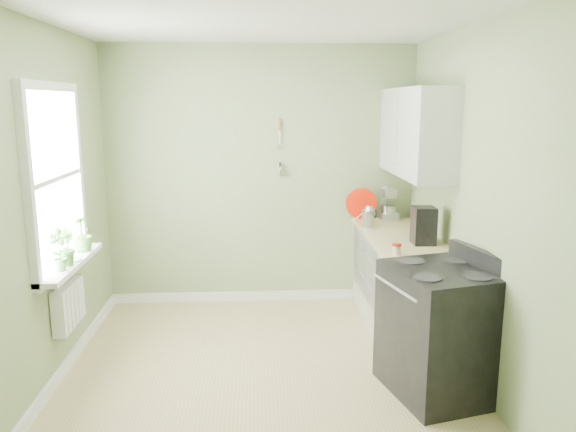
{
  "coord_description": "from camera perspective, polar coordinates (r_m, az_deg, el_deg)",
  "views": [
    {
      "loc": [
        -0.05,
        -4.03,
        2.12
      ],
      "look_at": [
        0.21,
        0.55,
        1.19
      ],
      "focal_mm": 35.0,
      "sensor_mm": 36.0,
      "label": 1
    }
  ],
  "objects": [
    {
      "name": "floor",
      "position": [
        4.56,
        -2.37,
        -16.37
      ],
      "size": [
        3.2,
        3.6,
        0.02
      ],
      "primitive_type": "cube",
      "color": "tan",
      "rests_on": "ground"
    },
    {
      "name": "ceiling",
      "position": [
        4.07,
        -2.7,
        19.81
      ],
      "size": [
        3.2,
        3.6,
        0.02
      ],
      "primitive_type": "cube",
      "color": "white",
      "rests_on": "wall_back"
    },
    {
      "name": "wall_back",
      "position": [
        5.89,
        -2.77,
        3.98
      ],
      "size": [
        3.2,
        0.02,
        2.7
      ],
      "primitive_type": "cube",
      "color": "gray",
      "rests_on": "floor"
    },
    {
      "name": "wall_left",
      "position": [
        4.39,
        -24.04,
        0.38
      ],
      "size": [
        0.02,
        3.6,
        2.7
      ],
      "primitive_type": "cube",
      "color": "gray",
      "rests_on": "floor"
    },
    {
      "name": "wall_right",
      "position": [
        4.43,
        18.81,
        0.85
      ],
      "size": [
        0.02,
        3.6,
        2.7
      ],
      "primitive_type": "cube",
      "color": "gray",
      "rests_on": "floor"
    },
    {
      "name": "base_cabinets",
      "position": [
        5.47,
        11.24,
        -6.66
      ],
      "size": [
        0.6,
        1.6,
        0.87
      ],
      "primitive_type": "cube",
      "color": "silver",
      "rests_on": "floor"
    },
    {
      "name": "countertop",
      "position": [
        5.35,
        11.33,
        -2.02
      ],
      "size": [
        0.64,
        1.6,
        0.04
      ],
      "primitive_type": "cube",
      "color": "tan",
      "rests_on": "base_cabinets"
    },
    {
      "name": "upper_cabinets",
      "position": [
        5.34,
        12.89,
        8.32
      ],
      "size": [
        0.35,
        1.4,
        0.8
      ],
      "primitive_type": "cube",
      "color": "silver",
      "rests_on": "wall_right"
    },
    {
      "name": "window",
      "position": [
        4.63,
        -22.64,
        3.53
      ],
      "size": [
        0.06,
        1.14,
        1.44
      ],
      "color": "white",
      "rests_on": "wall_left"
    },
    {
      "name": "window_sill",
      "position": [
        4.73,
        -21.18,
        -4.49
      ],
      "size": [
        0.18,
        1.14,
        0.04
      ],
      "primitive_type": "cube",
      "color": "white",
      "rests_on": "wall_left"
    },
    {
      "name": "radiator",
      "position": [
        4.8,
        -21.42,
        -8.44
      ],
      "size": [
        0.12,
        0.5,
        0.35
      ],
      "primitive_type": "cube",
      "color": "white",
      "rests_on": "wall_left"
    },
    {
      "name": "wall_utensils",
      "position": [
        5.84,
        -0.81,
        6.05
      ],
      "size": [
        0.02,
        0.14,
        0.58
      ],
      "color": "tan",
      "rests_on": "wall_back"
    },
    {
      "name": "stove",
      "position": [
        4.33,
        15.12,
        -11.13
      ],
      "size": [
        0.86,
        0.92,
        1.08
      ],
      "color": "black",
      "rests_on": "floor"
    },
    {
      "name": "stand_mixer",
      "position": [
        6.02,
        10.04,
        1.2
      ],
      "size": [
        0.2,
        0.31,
        0.36
      ],
      "color": "#B2B2B7",
      "rests_on": "countertop"
    },
    {
      "name": "kettle",
      "position": [
        5.58,
        8.16,
        -0.04
      ],
      "size": [
        0.21,
        0.12,
        0.21
      ],
      "color": "silver",
      "rests_on": "countertop"
    },
    {
      "name": "coffee_maker",
      "position": [
        4.99,
        13.58,
        -1.03
      ],
      "size": [
        0.19,
        0.21,
        0.33
      ],
      "color": "black",
      "rests_on": "countertop"
    },
    {
      "name": "red_tray",
      "position": [
        5.95,
        7.44,
        1.26
      ],
      "size": [
        0.33,
        0.16,
        0.32
      ],
      "primitive_type": "cylinder",
      "rotation": [
        1.45,
        0.0,
        -0.34
      ],
      "color": "#A61302",
      "rests_on": "countertop"
    },
    {
      "name": "jar",
      "position": [
        4.62,
        10.96,
        -3.33
      ],
      "size": [
        0.08,
        0.08,
        0.09
      ],
      "color": "beige",
      "rests_on": "countertop"
    },
    {
      "name": "plant_a",
      "position": [
        4.44,
        -22.27,
        -3.2
      ],
      "size": [
        0.2,
        0.16,
        0.32
      ],
      "primitive_type": "imported",
      "rotation": [
        0.0,
        0.0,
        0.32
      ],
      "color": "#477E30",
      "rests_on": "window_sill"
    },
    {
      "name": "plant_b",
      "position": [
        4.58,
        -21.67,
        -2.98
      ],
      "size": [
        0.2,
        0.2,
        0.28
      ],
      "primitive_type": "imported",
      "rotation": [
        0.0,
        0.0,
        2.34
      ],
      "color": "#477E30",
      "rests_on": "window_sill"
    },
    {
      "name": "plant_c",
      "position": [
        4.96,
        -20.19,
        -1.64
      ],
      "size": [
        0.23,
        0.23,
        0.31
      ],
      "primitive_type": "imported",
      "rotation": [
        0.0,
        0.0,
        4.24
      ],
      "color": "#477E30",
      "rests_on": "window_sill"
    }
  ]
}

